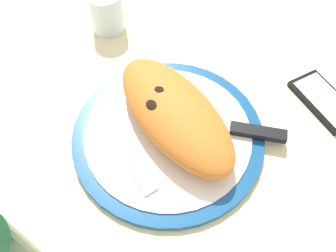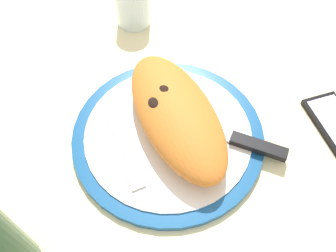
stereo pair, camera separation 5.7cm
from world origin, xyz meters
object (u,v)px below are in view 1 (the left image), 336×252
Objects in this scene: calzone at (175,113)px; plate at (168,135)px; fork at (128,159)px; smartphone at (324,101)px; water_glass at (107,14)px; knife at (238,129)px.

plate is at bearing -74.06° from calzone.
fork is 1.25× the size of smartphone.
smartphone is 1.67× the size of water_glass.
plate is 7.87cm from fork.
calzone is 10.61cm from knife.
smartphone is at bearing 70.36° from fork.
calzone is 28.27cm from water_glass.
plate is 28.35cm from smartphone.
calzone is at bearing 105.94° from plate.
plate is 4.46cm from calzone.
calzone reaches higher than plate.
calzone is at bearing -136.17° from knife.
water_glass is (-35.03, -1.29, 1.47)cm from knife.
water_glass reaches higher than smartphone.
calzone is 2.02× the size of smartphone.
water_glass is at bearing 164.84° from plate.
knife is 1.39× the size of smartphone.
water_glass reaches higher than plate.
water_glass reaches higher than knife.
smartphone is (11.98, 33.56, -1.15)cm from fork.
water_glass is (-40.02, -18.12, 2.91)cm from smartphone.
smartphone is (12.38, 23.92, -4.20)cm from calzone.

